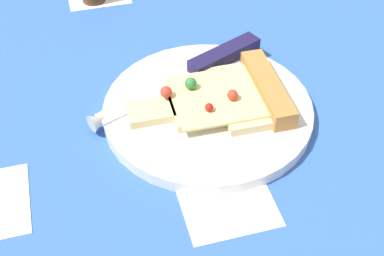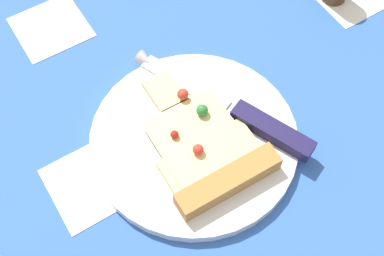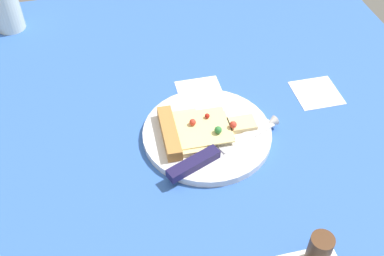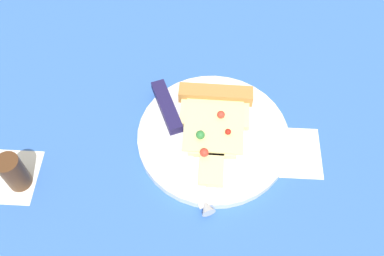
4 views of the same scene
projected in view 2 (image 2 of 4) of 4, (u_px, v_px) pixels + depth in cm
name	position (u px, v px, depth cm)	size (l,w,h in cm)	color
ground_plane	(246.00, 194.00, 57.72)	(118.28, 118.28, 3.00)	#3360B7
plate	(194.00, 140.00, 58.68)	(23.73, 23.73, 1.44)	silver
pizza_slice	(206.00, 150.00, 56.27)	(12.05, 17.55, 2.67)	beige
knife	(238.00, 112.00, 59.04)	(11.28, 22.92, 2.45)	silver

